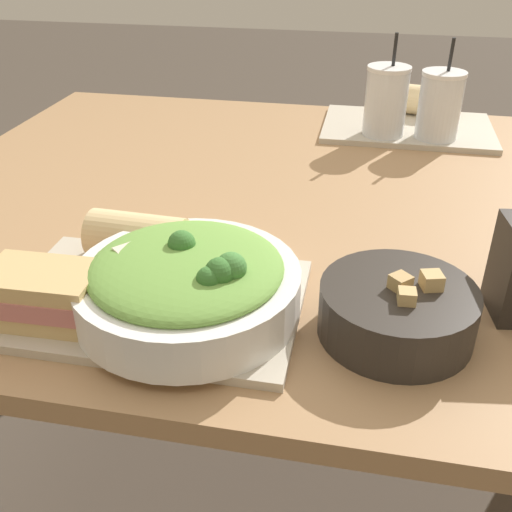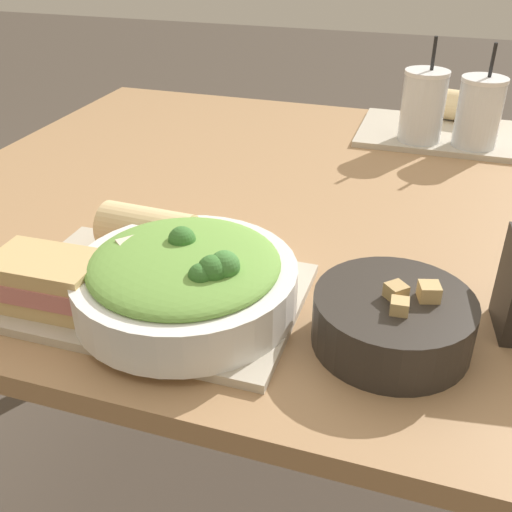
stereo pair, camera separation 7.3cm
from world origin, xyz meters
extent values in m
plane|color=#4C4238|center=(0.00, 0.00, 0.00)|extent=(12.00, 12.00, 0.00)
cube|color=#A37A51|center=(0.00, 0.00, 0.75)|extent=(1.47, 1.09, 0.03)
cylinder|color=#A37A51|center=(-0.68, 0.48, 0.37)|extent=(0.06, 0.06, 0.74)
cube|color=#BCB29E|center=(-0.19, -0.36, 0.78)|extent=(0.37, 0.25, 0.01)
cube|color=#BCB29E|center=(0.14, 0.39, 0.78)|extent=(0.37, 0.25, 0.01)
cylinder|color=white|center=(-0.14, -0.38, 0.81)|extent=(0.27, 0.27, 0.06)
ellipsoid|color=#6B9E42|center=(-0.14, -0.38, 0.84)|extent=(0.23, 0.23, 0.04)
sphere|color=#38702D|center=(-0.15, -0.36, 0.86)|extent=(0.03, 0.03, 0.03)
sphere|color=#38702D|center=(-0.09, -0.41, 0.86)|extent=(0.03, 0.03, 0.03)
sphere|color=#427F38|center=(-0.08, -0.40, 0.86)|extent=(0.04, 0.04, 0.04)
sphere|color=#38702D|center=(-0.10, -0.42, 0.86)|extent=(0.03, 0.03, 0.03)
cube|color=beige|center=(-0.17, -0.37, 0.85)|extent=(0.04, 0.04, 0.01)
cube|color=beige|center=(-0.10, -0.36, 0.85)|extent=(0.05, 0.05, 0.01)
cube|color=beige|center=(-0.20, -0.37, 0.85)|extent=(0.07, 0.07, 0.01)
cylinder|color=#2D2823|center=(0.11, -0.36, 0.80)|extent=(0.18, 0.18, 0.06)
cylinder|color=brown|center=(0.11, -0.36, 0.82)|extent=(0.16, 0.16, 0.01)
cube|color=tan|center=(0.11, -0.39, 0.84)|extent=(0.02, 0.02, 0.02)
cube|color=tan|center=(0.14, -0.35, 0.84)|extent=(0.03, 0.03, 0.02)
cube|color=tan|center=(0.11, -0.36, 0.84)|extent=(0.03, 0.03, 0.02)
cube|color=tan|center=(-0.30, -0.42, 0.79)|extent=(0.13, 0.08, 0.02)
cube|color=#C1706B|center=(-0.30, -0.42, 0.81)|extent=(0.14, 0.09, 0.02)
cube|color=tan|center=(-0.30, -0.42, 0.84)|extent=(0.13, 0.08, 0.02)
cylinder|color=#DBBC84|center=(-0.24, -0.27, 0.82)|extent=(0.14, 0.07, 0.07)
cylinder|color=beige|center=(-0.18, -0.28, 0.82)|extent=(0.01, 0.06, 0.06)
cylinder|color=#DBBC84|center=(0.16, 0.48, 0.82)|extent=(0.13, 0.09, 0.07)
cylinder|color=beige|center=(0.22, 0.47, 0.82)|extent=(0.02, 0.06, 0.06)
cylinder|color=silver|center=(0.08, 0.32, 0.85)|extent=(0.09, 0.09, 0.13)
cylinder|color=black|center=(0.08, 0.32, 0.84)|extent=(0.08, 0.08, 0.11)
cylinder|color=white|center=(0.08, 0.32, 0.92)|extent=(0.09, 0.09, 0.01)
cylinder|color=black|center=(0.09, 0.32, 0.95)|extent=(0.01, 0.02, 0.07)
cylinder|color=silver|center=(0.19, 0.32, 0.85)|extent=(0.09, 0.09, 0.13)
cylinder|color=maroon|center=(0.19, 0.32, 0.84)|extent=(0.08, 0.08, 0.11)
cylinder|color=white|center=(0.19, 0.32, 0.91)|extent=(0.09, 0.09, 0.01)
cylinder|color=black|center=(0.20, 0.32, 0.95)|extent=(0.01, 0.02, 0.07)
camera|label=1|loc=(0.06, -0.94, 1.21)|focal=42.00mm
camera|label=2|loc=(0.13, -0.93, 1.21)|focal=42.00mm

